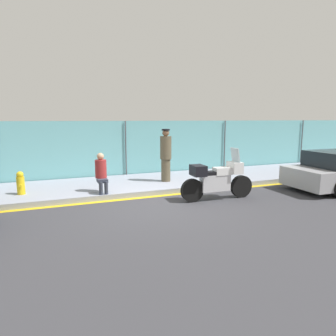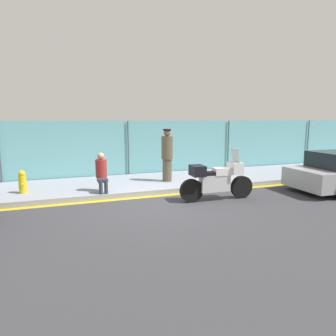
{
  "view_description": "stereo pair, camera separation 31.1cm",
  "coord_description": "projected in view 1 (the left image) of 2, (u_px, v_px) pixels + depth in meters",
  "views": [
    {
      "loc": [
        -2.8,
        -7.62,
        2.37
      ],
      "look_at": [
        0.57,
        0.85,
        0.87
      ],
      "focal_mm": 32.0,
      "sensor_mm": 36.0,
      "label": 1
    },
    {
      "loc": [
        -2.51,
        -7.73,
        2.37
      ],
      "look_at": [
        0.57,
        0.85,
        0.87
      ],
      "focal_mm": 32.0,
      "sensor_mm": 36.0,
      "label": 2
    }
  ],
  "objects": [
    {
      "name": "curb_paint_stripe",
      "position": [
        151.0,
        197.0,
        9.18
      ],
      "size": [
        33.67,
        0.18,
        0.01
      ],
      "color": "gold",
      "rests_on": "ground_plane"
    },
    {
      "name": "ground_plane",
      "position": [
        160.0,
        204.0,
        8.39
      ],
      "size": [
        120.0,
        120.0,
        0.0
      ],
      "primitive_type": "plane",
      "color": "#38383D"
    },
    {
      "name": "person_seated_on_curb",
      "position": [
        101.0,
        171.0,
        9.01
      ],
      "size": [
        0.34,
        0.61,
        1.19
      ],
      "color": "#2D3342",
      "rests_on": "sidewalk"
    },
    {
      "name": "motorcycle",
      "position": [
        217.0,
        179.0,
        8.79
      ],
      "size": [
        2.3,
        0.56,
        1.52
      ],
      "rotation": [
        0.0,
        0.0,
        -0.05
      ],
      "color": "black",
      "rests_on": "ground_plane"
    },
    {
      "name": "sidewalk",
      "position": [
        137.0,
        184.0,
        10.62
      ],
      "size": [
        33.67,
        2.99,
        0.17
      ],
      "color": "#8E93A3",
      "rests_on": "ground_plane"
    },
    {
      "name": "fire_hydrant",
      "position": [
        21.0,
        183.0,
        8.79
      ],
      "size": [
        0.22,
        0.28,
        0.69
      ],
      "color": "gold",
      "rests_on": "sidewalk"
    },
    {
      "name": "storefront_fence",
      "position": [
        125.0,
        150.0,
        11.9
      ],
      "size": [
        31.99,
        0.17,
        2.29
      ],
      "color": "#6BB2B7",
      "rests_on": "ground_plane"
    },
    {
      "name": "officer_standing",
      "position": [
        166.0,
        155.0,
        10.55
      ],
      "size": [
        0.4,
        0.4,
        1.85
      ],
      "color": "brown",
      "rests_on": "sidewalk"
    }
  ]
}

